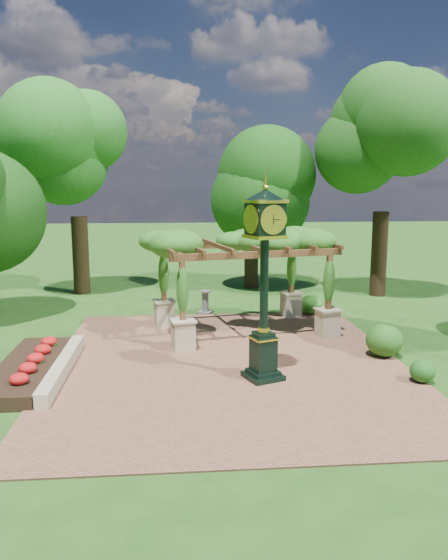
{
  "coord_description": "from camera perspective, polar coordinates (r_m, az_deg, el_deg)",
  "views": [
    {
      "loc": [
        -1.45,
        -14.06,
        5.12
      ],
      "look_at": [
        0.0,
        2.5,
        2.2
      ],
      "focal_mm": 35.0,
      "sensor_mm": 36.0,
      "label": 1
    }
  ],
  "objects": [
    {
      "name": "tree_east_far",
      "position": [
        26.1,
        16.43,
        13.46
      ],
      "size": [
        4.64,
        4.64,
        10.04
      ],
      "color": "#301F12",
      "rests_on": "ground"
    },
    {
      "name": "shrub_back",
      "position": [
        21.85,
        9.02,
        -2.56
      ],
      "size": [
        1.08,
        1.08,
        0.78
      ],
      "primitive_type": "ellipsoid",
      "rotation": [
        0.0,
        0.0,
        -0.3
      ],
      "color": "#2D6B1F",
      "rests_on": "brick_plaza"
    },
    {
      "name": "tree_west_far",
      "position": [
        26.47,
        -15.19,
        12.45
      ],
      "size": [
        4.28,
        4.28,
        9.4
      ],
      "color": "#2E2112",
      "rests_on": "ground"
    },
    {
      "name": "border_wall",
      "position": [
        15.68,
        -16.52,
        -8.74
      ],
      "size": [
        0.35,
        5.0,
        0.4
      ],
      "primitive_type": "cube",
      "color": "#C6B793",
      "rests_on": "ground"
    },
    {
      "name": "flower_bed",
      "position": [
        15.89,
        -19.73,
        -8.75
      ],
      "size": [
        1.5,
        5.0,
        0.36
      ],
      "primitive_type": "cube",
      "color": "red",
      "rests_on": "ground"
    },
    {
      "name": "shrub_mid",
      "position": [
        17.06,
        16.39,
        -6.05
      ],
      "size": [
        1.09,
        1.09,
        0.98
      ],
      "primitive_type": "ellipsoid",
      "rotation": [
        0.0,
        0.0,
        0.01
      ],
      "color": "#235618",
      "rests_on": "brick_plaza"
    },
    {
      "name": "sundial",
      "position": [
        21.89,
        -1.97,
        -2.47
      ],
      "size": [
        0.67,
        0.67,
        0.93
      ],
      "rotation": [
        0.0,
        0.0,
        -0.39
      ],
      "color": "gray",
      "rests_on": "ground"
    },
    {
      "name": "brick_plaza",
      "position": [
        15.96,
        0.48,
        -8.67
      ],
      "size": [
        10.0,
        12.0,
        0.04
      ],
      "primitive_type": "cube",
      "color": "brown",
      "rests_on": "ground"
    },
    {
      "name": "tree_north",
      "position": [
        27.02,
        2.93,
        9.43
      ],
      "size": [
        4.32,
        4.32,
        7.11
      ],
      "color": "black",
      "rests_on": "ground"
    },
    {
      "name": "ground",
      "position": [
        15.03,
        0.85,
        -9.95
      ],
      "size": [
        120.0,
        120.0,
        0.0
      ],
      "primitive_type": "plane",
      "color": "#1E4714",
      "rests_on": "ground"
    },
    {
      "name": "pedestal_clock",
      "position": [
        14.0,
        4.25,
        1.37
      ],
      "size": [
        1.29,
        1.29,
        5.08
      ],
      "rotation": [
        0.0,
        0.0,
        0.37
      ],
      "color": "black",
      "rests_on": "brick_plaza"
    },
    {
      "name": "shrub_front",
      "position": [
        15.27,
        20.04,
        -8.91
      ],
      "size": [
        0.82,
        0.82,
        0.6
      ],
      "primitive_type": "ellipsoid",
      "rotation": [
        0.0,
        0.0,
        0.28
      ],
      "color": "#1D5518",
      "rests_on": "brick_plaza"
    },
    {
      "name": "pergola",
      "position": [
        18.71,
        2.05,
        3.45
      ],
      "size": [
        6.44,
        4.78,
        3.65
      ],
      "rotation": [
        0.0,
        0.0,
        0.22
      ],
      "color": "#C1B58F",
      "rests_on": "brick_plaza"
    }
  ]
}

